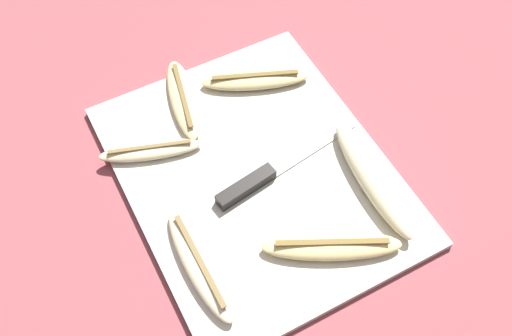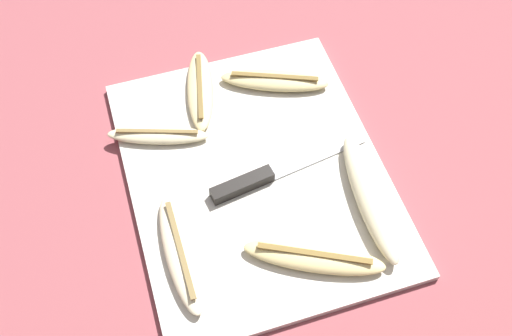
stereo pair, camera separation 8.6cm
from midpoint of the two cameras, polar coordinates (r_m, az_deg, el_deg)
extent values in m
plane|color=#93474C|center=(0.87, 2.79, -1.00)|extent=(4.00, 4.00, 0.00)
cube|color=beige|center=(0.87, 2.81, -0.79)|extent=(0.45, 0.36, 0.01)
cube|color=black|center=(0.84, 1.57, -1.83)|extent=(0.03, 0.10, 0.02)
cube|color=#B7BABF|center=(0.89, 8.65, 0.95)|extent=(0.05, 0.15, 0.00)
ellipsoid|color=beige|center=(0.79, -4.08, -8.27)|extent=(0.18, 0.04, 0.02)
cube|color=olive|center=(0.78, -4.13, -7.91)|extent=(0.14, 0.01, 0.00)
ellipsoid|color=beige|center=(0.90, -6.66, 2.93)|extent=(0.08, 0.15, 0.02)
cube|color=olive|center=(0.89, -6.72, 3.29)|extent=(0.04, 0.12, 0.00)
ellipsoid|color=#DBC684|center=(0.96, 4.36, 8.12)|extent=(0.10, 0.17, 0.02)
cube|color=brown|center=(0.95, 4.40, 8.55)|extent=(0.06, 0.13, 0.00)
ellipsoid|color=beige|center=(0.85, 13.68, -2.90)|extent=(0.21, 0.06, 0.03)
ellipsoid|color=#EDD689|center=(0.80, 8.65, -8.65)|extent=(0.12, 0.19, 0.02)
cube|color=olive|center=(0.79, 8.76, -8.30)|extent=(0.07, 0.14, 0.00)
ellipsoid|color=beige|center=(0.94, -2.75, 7.28)|extent=(0.17, 0.07, 0.02)
cube|color=brown|center=(0.94, -2.77, 7.68)|extent=(0.13, 0.04, 0.00)
camera|label=1|loc=(0.04, -87.13, 4.44)|focal=42.00mm
camera|label=2|loc=(0.04, 92.87, -4.44)|focal=42.00mm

